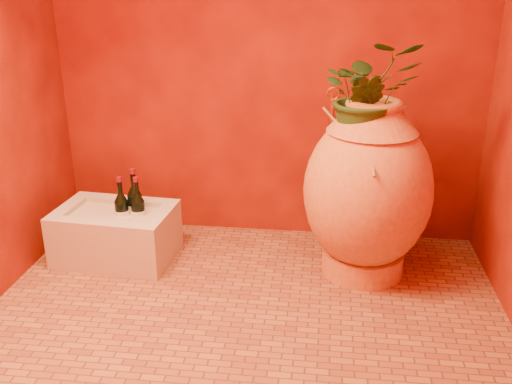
# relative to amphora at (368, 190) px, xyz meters

# --- Properties ---
(floor) EXTENTS (2.50, 2.50, 0.00)m
(floor) POSITION_rel_amphora_xyz_m (-0.58, -0.53, -0.47)
(floor) COLOR #955730
(floor) RESTS_ON ground
(wall_back) EXTENTS (2.50, 0.02, 2.50)m
(wall_back) POSITION_rel_amphora_xyz_m (-0.58, 0.47, 0.78)
(wall_back) COLOR #5C0E05
(wall_back) RESTS_ON ground
(amphora) EXTENTS (0.86, 0.86, 0.95)m
(amphora) POSITION_rel_amphora_xyz_m (0.00, 0.00, 0.00)
(amphora) COLOR orange
(amphora) RESTS_ON floor
(stone_basin) EXTENTS (0.67, 0.48, 0.30)m
(stone_basin) POSITION_rel_amphora_xyz_m (-1.39, -0.01, -0.33)
(stone_basin) COLOR beige
(stone_basin) RESTS_ON floor
(wine_bottle_a) EXTENTS (0.09, 0.09, 0.35)m
(wine_bottle_a) POSITION_rel_amphora_xyz_m (-1.28, 0.05, -0.18)
(wine_bottle_a) COLOR black
(wine_bottle_a) RESTS_ON stone_basin
(wine_bottle_b) EXTENTS (0.08, 0.08, 0.32)m
(wine_bottle_b) POSITION_rel_amphora_xyz_m (-1.25, 0.00, -0.19)
(wine_bottle_b) COLOR black
(wine_bottle_b) RESTS_ON stone_basin
(wine_bottle_c) EXTENTS (0.08, 0.08, 0.33)m
(wine_bottle_c) POSITION_rel_amphora_xyz_m (-1.34, -0.01, -0.19)
(wine_bottle_c) COLOR black
(wine_bottle_c) RESTS_ON stone_basin
(wall_tap) EXTENTS (0.08, 0.17, 0.18)m
(wall_tap) POSITION_rel_amphora_xyz_m (-0.20, 0.37, 0.38)
(wall_tap) COLOR #B57229
(wall_tap) RESTS_ON wall_back
(plant_main) EXTENTS (0.55, 0.51, 0.53)m
(plant_main) POSITION_rel_amphora_xyz_m (-0.03, 0.01, 0.50)
(plant_main) COLOR #214719
(plant_main) RESTS_ON amphora
(plant_side) EXTENTS (0.26, 0.23, 0.39)m
(plant_side) POSITION_rel_amphora_xyz_m (-0.07, -0.04, 0.42)
(plant_side) COLOR #214719
(plant_side) RESTS_ON amphora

